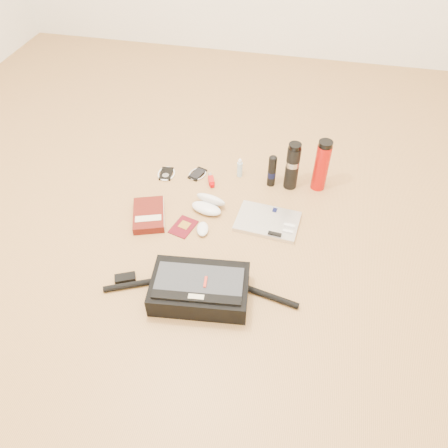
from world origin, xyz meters
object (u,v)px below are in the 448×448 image
Objects in this scene: messenger_bag at (199,288)px; book at (149,215)px; thermos_black at (292,166)px; thermos_red at (321,166)px; laptop at (268,221)px.

messenger_bag is 0.52m from book.
messenger_bag is at bearing -110.15° from thermos_black.
book is at bearing -148.96° from thermos_black.
thermos_black is 0.93× the size of thermos_red.
thermos_black reaches higher than messenger_bag.
laptop is (0.21, 0.48, -0.04)m from messenger_bag.
thermos_black is 0.14m from thermos_red.
messenger_bag is 3.06× the size of thermos_black.
thermos_red is at bearing 55.46° from messenger_bag.
thermos_black is at bearing 81.15° from laptop.
thermos_red is (0.77, 0.40, 0.12)m from book.
laptop is 0.57m from book.
laptop is at bearing -10.14° from book.
thermos_red is (0.42, 0.79, 0.09)m from messenger_bag.
book is at bearing -152.44° from thermos_red.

